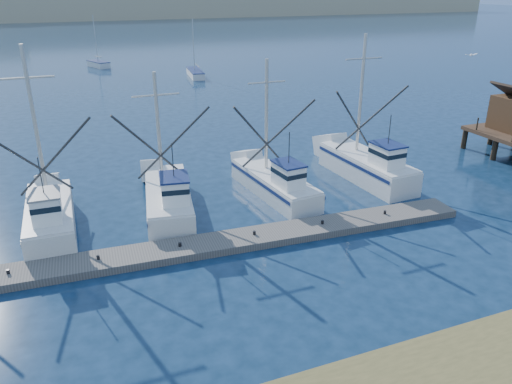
% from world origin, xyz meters
% --- Properties ---
extents(ground, '(500.00, 500.00, 0.00)m').
position_xyz_m(ground, '(0.00, 0.00, 0.00)').
color(ground, '#0C2035').
rests_on(ground, ground).
extents(floating_dock, '(30.52, 3.59, 0.41)m').
position_xyz_m(floating_dock, '(-6.65, 6.45, 0.20)').
color(floating_dock, '#5D5854').
rests_on(floating_dock, ground).
extents(dune_ridge, '(360.00, 60.00, 10.00)m').
position_xyz_m(dune_ridge, '(0.00, 210.00, 5.00)').
color(dune_ridge, tan).
rests_on(dune_ridge, ground).
extents(trawler_fleet, '(30.12, 8.57, 9.96)m').
position_xyz_m(trawler_fleet, '(-6.21, 11.48, 0.96)').
color(trawler_fleet, silver).
rests_on(trawler_fleet, ground).
extents(sailboat_near, '(2.46, 6.94, 8.10)m').
position_xyz_m(sailboat_near, '(6.86, 56.57, 0.49)').
color(sailboat_near, silver).
rests_on(sailboat_near, ground).
extents(sailboat_far, '(3.37, 5.08, 8.10)m').
position_xyz_m(sailboat_far, '(-5.47, 71.03, 0.50)').
color(sailboat_far, silver).
rests_on(sailboat_far, ground).
extents(flying_gull, '(0.98, 0.18, 0.18)m').
position_xyz_m(flying_gull, '(13.60, 10.68, 8.37)').
color(flying_gull, white).
rests_on(flying_gull, ground).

